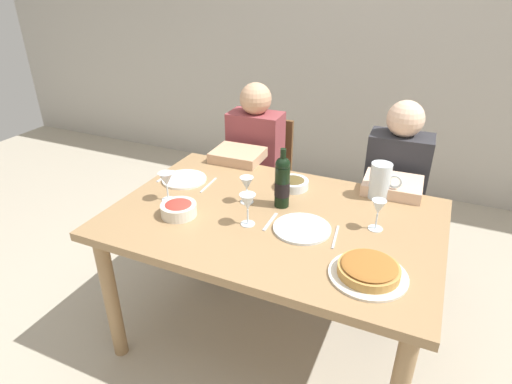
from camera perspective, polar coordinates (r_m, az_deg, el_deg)
The scene contains 22 objects.
ground_plane at distance 2.45m, azimuth 2.00°, elevation -18.61°, with size 8.00×8.00×0.00m, color #B2A893.
back_wall at distance 3.77m, azimuth 15.67°, elevation 21.02°, with size 8.00×0.10×2.80m, color #B2ADA3.
dining_table at distance 2.02m, azimuth 2.31°, elevation -5.40°, with size 1.50×1.00×0.76m.
wine_bottle at distance 2.00m, azimuth 3.62°, elevation 1.33°, with size 0.07×0.07×0.29m.
water_pitcher at distance 2.18m, azimuth 16.25°, elevation 1.20°, with size 0.16×0.10×0.18m.
baked_tart at distance 1.65m, azimuth 14.84°, elevation -10.07°, with size 0.29×0.29×0.06m.
salad_bowl at distance 1.99m, azimuth -10.31°, elevation -2.18°, with size 0.17×0.17×0.07m.
olive_bowl at distance 2.22m, azimuth 4.94°, elevation 1.20°, with size 0.16×0.16×0.05m.
wine_glass_left_diner at distance 1.90m, azimuth 16.04°, elevation -2.16°, with size 0.06×0.06×0.14m.
wine_glass_right_diner at distance 1.85m, azimuth -1.14°, elevation -1.50°, with size 0.07×0.07×0.15m.
wine_glass_centre at distance 2.10m, azimuth -11.91°, elevation 1.56°, with size 0.07×0.07×0.15m.
wine_glass_spare at distance 2.04m, azimuth -1.25°, elevation 1.00°, with size 0.07×0.07×0.14m.
dinner_plate_left_setting at distance 2.33m, azimuth -9.57°, elevation 1.69°, with size 0.24×0.24×0.01m, color white.
dinner_plate_right_setting at distance 1.88m, azimuth 6.17°, elevation -4.86°, with size 0.25×0.25×0.01m, color silver.
fork_left_setting at distance 2.40m, azimuth -11.98°, elevation 2.11°, with size 0.16×0.01×0.01m, color silver.
knife_left_setting at distance 2.26m, azimuth -6.37°, elevation 0.94°, with size 0.18×0.01×0.01m, color silver.
knife_right_setting at distance 1.85m, azimuth 10.59°, elevation -5.92°, with size 0.18×0.01×0.01m, color silver.
spoon_right_setting at distance 1.92m, azimuth 1.92°, elevation -3.99°, with size 0.16×0.01×0.01m, color silver.
chair_left at distance 3.00m, azimuth 0.85°, elevation 2.49°, with size 0.41×0.41×0.87m.
diner_left at distance 2.75m, azimuth -0.95°, elevation 2.83°, with size 0.35×0.51×1.16m.
chair_right at distance 2.78m, azimuth 17.83°, elevation -1.14°, with size 0.42×0.42×0.87m.
diner_right at distance 2.51m, azimuth 17.62°, elevation -1.15°, with size 0.35×0.51×1.16m.
Camera 1 is at (0.62, -1.58, 1.77)m, focal length 29.90 mm.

